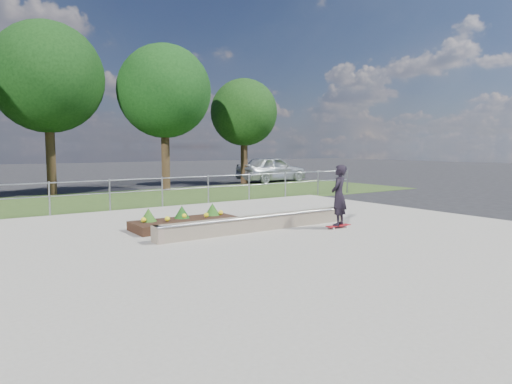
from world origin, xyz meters
TOP-DOWN VIEW (x-y plane):
  - ground at (0.00, 0.00)m, footprint 120.00×120.00m
  - grass_verge at (0.00, 11.00)m, footprint 30.00×8.00m
  - concrete_slab at (0.00, 0.00)m, footprint 15.00×15.00m
  - fence at (0.00, 7.50)m, footprint 20.06×0.06m
  - tree_mid_left at (-2.50, 15.00)m, footprint 5.25×5.25m
  - tree_mid_right at (3.00, 14.00)m, footprint 4.90×4.90m
  - tree_far_right at (9.00, 15.50)m, footprint 4.20×4.20m
  - grind_ledge at (0.14, 1.33)m, footprint 6.00×0.44m
  - planter_bed at (-1.32, 2.83)m, footprint 3.00×1.20m
  - skateboarder at (2.20, 0.32)m, footprint 0.80×0.65m
  - parked_car at (11.30, 15.64)m, footprint 5.21×2.51m

SIDE VIEW (x-z plane):
  - ground at x=0.00m, z-range 0.00..0.00m
  - grass_verge at x=0.00m, z-range 0.00..0.02m
  - concrete_slab at x=0.00m, z-range 0.00..0.06m
  - planter_bed at x=-1.32m, z-range -0.06..0.55m
  - grind_ledge at x=0.14m, z-range 0.05..0.48m
  - fence at x=0.00m, z-range 0.17..1.37m
  - parked_car at x=11.30m, z-range 0.00..1.72m
  - skateboarder at x=2.20m, z-range 0.09..1.88m
  - tree_far_right at x=9.00m, z-range 1.18..7.78m
  - tree_mid_right at x=3.00m, z-range 1.38..9.08m
  - tree_mid_left at x=-2.50m, z-range 1.48..9.73m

